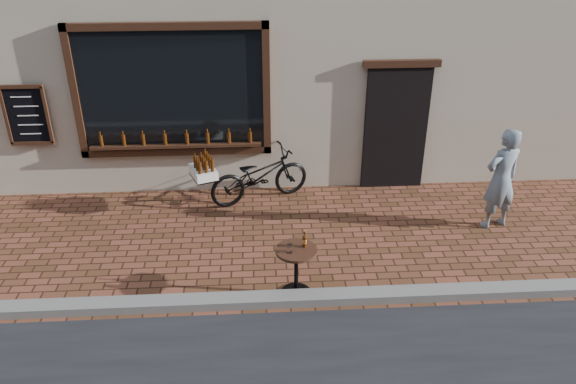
{
  "coord_description": "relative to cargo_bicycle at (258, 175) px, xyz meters",
  "views": [
    {
      "loc": [
        -0.54,
        -5.59,
        4.65
      ],
      "look_at": [
        -0.12,
        1.2,
        1.1
      ],
      "focal_mm": 35.0,
      "sensor_mm": 36.0,
      "label": 1
    }
  ],
  "objects": [
    {
      "name": "ground",
      "position": [
        0.53,
        -3.04,
        -0.47
      ],
      "size": [
        90.0,
        90.0,
        0.0
      ],
      "primitive_type": "plane",
      "color": "#502E19",
      "rests_on": "ground"
    },
    {
      "name": "kerb",
      "position": [
        0.53,
        -2.84,
        -0.41
      ],
      "size": [
        90.0,
        0.25,
        0.12
      ],
      "primitive_type": "cube",
      "color": "slate",
      "rests_on": "ground"
    },
    {
      "name": "cargo_bicycle",
      "position": [
        0.0,
        0.0,
        0.0
      ],
      "size": [
        2.1,
        1.26,
        0.99
      ],
      "rotation": [
        0.0,
        0.0,
        1.94
      ],
      "color": "black",
      "rests_on": "ground"
    },
    {
      "name": "bistro_table",
      "position": [
        0.47,
        -2.65,
        0.02
      ],
      "size": [
        0.54,
        0.54,
        0.93
      ],
      "color": "black",
      "rests_on": "ground"
    },
    {
      "name": "pedestrian",
      "position": [
        3.75,
        -1.09,
        0.35
      ],
      "size": [
        0.7,
        0.56,
        1.65
      ],
      "primitive_type": "imported",
      "rotation": [
        0.0,
        0.0,
        3.46
      ],
      "color": "slate",
      "rests_on": "ground"
    }
  ]
}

